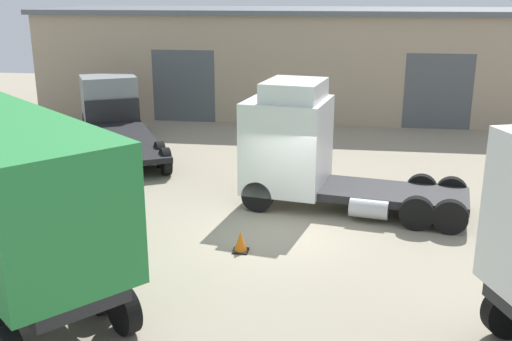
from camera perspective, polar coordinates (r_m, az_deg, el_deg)
name	(u,v)px	position (r m, az deg, el deg)	size (l,w,h in m)	color
ground_plane	(276,233)	(16.71, 1.96, -6.00)	(60.00, 60.00, 0.00)	gray
warehouse_building	(312,60)	(33.36, 5.33, 10.40)	(28.86, 8.12, 5.51)	tan
tractor_unit_white	(304,148)	(18.48, 4.61, 2.14)	(7.01, 3.64, 3.87)	silver
flatbed_truck_grey	(114,113)	(27.24, -13.38, 5.39)	(6.27, 8.89, 2.70)	gray
traffic_cone	(241,242)	(15.51, -1.48, -6.86)	(0.40, 0.40, 0.55)	black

